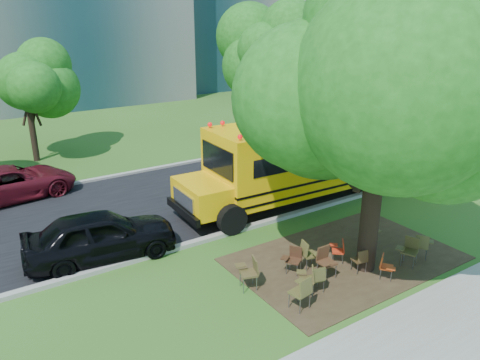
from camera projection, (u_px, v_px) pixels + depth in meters
ground at (311, 261)px, 14.69m from camera, size 160.00×160.00×0.00m
sidewalk at (456, 351)px, 10.74m from camera, size 60.00×4.00×0.04m
dirt_patch at (345, 259)px, 14.80m from camera, size 7.00×4.50×0.03m
asphalt_road at (203, 193)px, 20.19m from camera, size 80.00×8.00×0.04m
kerb_near at (256, 225)px, 17.02m from camera, size 80.00×0.25×0.14m
kerb_far at (163, 167)px, 23.40m from camera, size 80.00×0.25×0.14m
bg_tree_2 at (25, 80)px, 23.28m from camera, size 4.80×4.80×6.62m
bg_tree_3 at (260, 54)px, 28.14m from camera, size 5.60×5.60×7.84m
bg_tree_4 at (365, 60)px, 31.72m from camera, size 5.00×5.00×6.85m
main_tree at (384, 77)px, 12.32m from camera, size 7.20×7.20×9.38m
school_bus at (338, 149)px, 19.92m from camera, size 13.46×3.45×3.27m
chair_0 at (302, 290)px, 12.08m from camera, size 0.65×0.66×0.97m
chair_1 at (318, 276)px, 12.86m from camera, size 0.62×0.49×0.83m
chair_2 at (308, 277)px, 12.80m from camera, size 0.58×0.73×0.85m
chair_3 at (325, 259)px, 13.58m from camera, size 0.64×0.57×0.97m
chair_4 at (361, 258)px, 13.88m from camera, size 0.57×0.46×0.78m
chair_5 at (385, 265)px, 13.52m from camera, size 0.51×0.65×0.77m
chair_6 at (409, 248)px, 14.28m from camera, size 0.73×0.63×0.92m
chair_7 at (423, 244)px, 14.63m from camera, size 0.72×0.57×0.86m
chair_8 at (250, 270)px, 13.04m from camera, size 0.59×0.76×0.96m
chair_9 at (294, 257)px, 13.86m from camera, size 0.69×0.56×0.83m
chair_10 at (308, 252)px, 14.02m from camera, size 0.55×0.70×0.93m
chair_11 at (339, 249)px, 14.46m from camera, size 0.52×0.66×0.77m
chair_12 at (367, 230)px, 15.53m from camera, size 0.52×0.66×0.89m
black_car at (101, 235)px, 14.63m from camera, size 4.83×2.40×1.58m
bg_car_red at (12, 183)px, 19.38m from camera, size 5.36×3.04×1.41m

